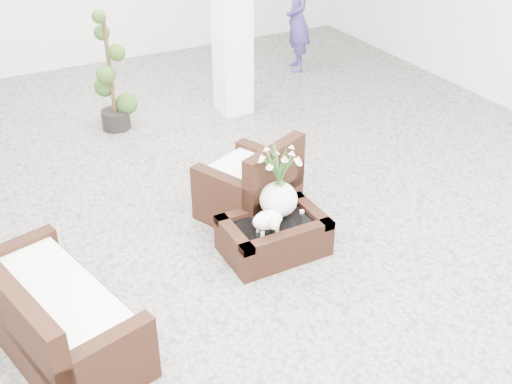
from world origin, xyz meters
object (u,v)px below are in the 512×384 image
coffee_table (274,237)px  armchair (248,177)px  loveseat (55,303)px  topiary (110,72)px

coffee_table → armchair: armchair is taller
armchair → loveseat: 2.25m
loveseat → armchair: bearing=-79.8°
coffee_table → topiary: (-0.47, 3.20, 0.58)m
coffee_table → topiary: topiary is taller
armchair → loveseat: bearing=0.8°
topiary → armchair: bearing=-77.7°
armchair → loveseat: size_ratio=0.56×
coffee_table → loveseat: (-1.96, -0.28, 0.25)m
armchair → topiary: size_ratio=0.57×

